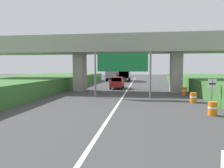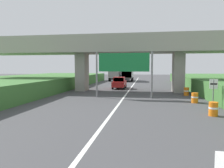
% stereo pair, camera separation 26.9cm
% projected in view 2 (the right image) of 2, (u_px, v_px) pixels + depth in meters
% --- Properties ---
extents(lane_centre_stripe, '(0.20, 87.66, 0.01)m').
position_uv_depth(lane_centre_stripe, '(124.00, 98.00, 21.50)').
color(lane_centre_stripe, white).
rests_on(lane_centre_stripe, ground).
extents(overpass_bridge, '(40.00, 4.80, 7.21)m').
position_uv_depth(overpass_bridge, '(129.00, 50.00, 26.94)').
color(overpass_bridge, '#9E998E').
rests_on(overpass_bridge, ground).
extents(overhead_highway_sign, '(5.88, 0.18, 4.71)m').
position_uv_depth(overhead_highway_sign, '(124.00, 65.00, 21.32)').
color(overhead_highway_sign, slate).
rests_on(overhead_highway_sign, ground).
extents(speed_limit_sign, '(0.60, 0.08, 2.23)m').
position_uv_depth(speed_limit_sign, '(213.00, 89.00, 16.01)').
color(speed_limit_sign, slate).
rests_on(speed_limit_sign, ground).
extents(truck_green, '(2.44, 7.30, 3.44)m').
position_uv_depth(truck_green, '(128.00, 73.00, 48.41)').
color(truck_green, black).
rests_on(truck_green, ground).
extents(truck_blue, '(2.44, 7.30, 3.44)m').
position_uv_depth(truck_blue, '(115.00, 73.00, 49.28)').
color(truck_blue, black).
rests_on(truck_blue, ground).
extents(car_red, '(1.86, 4.10, 1.72)m').
position_uv_depth(car_red, '(119.00, 83.00, 31.07)').
color(car_red, red).
rests_on(car_red, ground).
extents(construction_barrel_2, '(0.57, 0.57, 0.90)m').
position_uv_depth(construction_barrel_2, '(213.00, 109.00, 13.35)').
color(construction_barrel_2, orange).
rests_on(construction_barrel_2, ground).
extents(construction_barrel_3, '(0.57, 0.57, 0.90)m').
position_uv_depth(construction_barrel_3, '(195.00, 98.00, 18.32)').
color(construction_barrel_3, orange).
rests_on(construction_barrel_3, ground).
extents(construction_barrel_4, '(0.57, 0.57, 0.90)m').
position_uv_depth(construction_barrel_4, '(186.00, 91.00, 23.25)').
color(construction_barrel_4, orange).
rests_on(construction_barrel_4, ground).
extents(construction_barrel_5, '(0.57, 0.57, 0.90)m').
position_uv_depth(construction_barrel_5, '(178.00, 87.00, 28.23)').
color(construction_barrel_5, orange).
rests_on(construction_barrel_5, ground).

